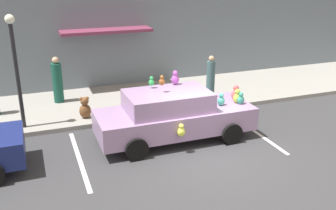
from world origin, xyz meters
name	(u,v)px	position (x,y,z in m)	size (l,w,h in m)	color
ground_plane	(212,154)	(0.00, 0.00, 0.00)	(60.00, 60.00, 0.00)	#38383A
sidewalk	(155,97)	(0.00, 5.00, 0.07)	(24.00, 4.00, 0.15)	gray
storefront_building	(137,11)	(-0.02, 7.14, 3.19)	(24.00, 1.25, 6.40)	slate
parking_stripe_front	(253,130)	(1.99, 1.00, 0.00)	(0.12, 3.60, 0.01)	silver
parking_stripe_rear	(79,159)	(-3.54, 1.00, 0.00)	(0.12, 3.60, 0.01)	silver
plush_covered_car	(174,115)	(-0.66, 1.29, 0.80)	(4.69, 2.03, 2.05)	#A07FA9
teddy_bear_on_sidewalk	(85,108)	(-2.94, 3.61, 0.50)	(0.39, 0.33, 0.75)	brown
street_lamp_post	(15,60)	(-4.89, 3.50, 2.34)	(0.28, 0.28, 3.52)	black
pedestrian_near_shopfront	(57,81)	(-3.61, 5.58, 0.95)	(0.37, 0.37, 1.72)	#17493B
pedestrian_walking_past	(211,81)	(1.68, 3.56, 0.98)	(0.31, 0.31, 1.78)	#426266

